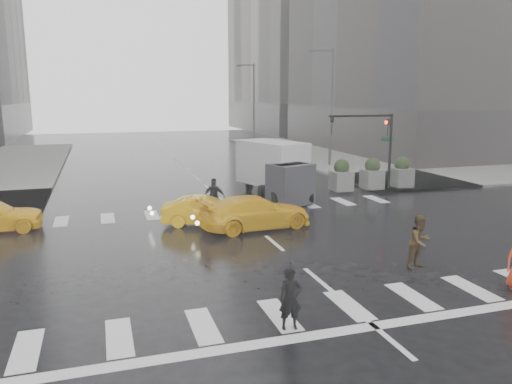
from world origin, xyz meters
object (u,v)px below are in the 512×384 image
object	(u,v)px
pedestrian_brown	(420,242)
box_truck	(277,169)
taxi_mid	(205,211)
traffic_signal_pole	(376,136)

from	to	relation	value
pedestrian_brown	box_truck	size ratio (longest dim) A/B	0.31
pedestrian_brown	taxi_mid	size ratio (longest dim) A/B	0.47
taxi_mid	pedestrian_brown	bearing A→B (deg)	-128.02
traffic_signal_pole	pedestrian_brown	world-z (taller)	traffic_signal_pole
traffic_signal_pole	pedestrian_brown	size ratio (longest dim) A/B	2.54
traffic_signal_pole	taxi_mid	xyz separation A→B (m)	(-10.95, -4.51, -2.60)
box_truck	traffic_signal_pole	bearing A→B (deg)	-19.88
traffic_signal_pole	box_truck	bearing A→B (deg)	179.43
pedestrian_brown	taxi_mid	xyz separation A→B (m)	(-5.54, 7.50, -0.27)
traffic_signal_pole	box_truck	size ratio (longest dim) A/B	0.79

